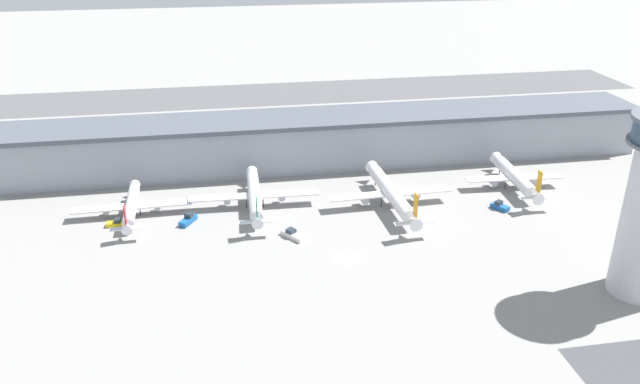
{
  "coord_description": "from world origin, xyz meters",
  "views": [
    {
      "loc": [
        -32.72,
        -144.73,
        86.62
      ],
      "look_at": [
        -2.83,
        28.76,
        7.01
      ],
      "focal_mm": 35.0,
      "sensor_mm": 36.0,
      "label": 1
    }
  ],
  "objects": [
    {
      "name": "airplane_gate_bravo",
      "position": [
        -22.78,
        35.42,
        4.48
      ],
      "size": [
        41.41,
        40.52,
        12.67
      ],
      "color": "silver",
      "rests_on": "ground"
    },
    {
      "name": "airplane_gate_charlie",
      "position": [
        20.19,
        29.03,
        4.79
      ],
      "size": [
        40.74,
        45.79,
        14.2
      ],
      "color": "white",
      "rests_on": "ground"
    },
    {
      "name": "airplane_gate_alpha",
      "position": [
        -60.68,
        35.65,
        3.68
      ],
      "size": [
        36.57,
        33.58,
        11.04
      ],
      "color": "silver",
      "rests_on": "ground"
    },
    {
      "name": "service_truck_catering",
      "position": [
        -64.82,
        29.79,
        0.85
      ],
      "size": [
        5.71,
        2.83,
        2.46
      ],
      "color": "black",
      "rests_on": "ground"
    },
    {
      "name": "service_truck_baggage",
      "position": [
        -43.52,
        28.4,
        1.04
      ],
      "size": [
        5.66,
        7.25,
        2.99
      ],
      "color": "black",
      "rests_on": "ground"
    },
    {
      "name": "runway_strip",
      "position": [
        0.0,
        169.86,
        0.0
      ],
      "size": [
        378.21,
        44.0,
        0.01
      ],
      "primitive_type": "cube",
      "color": "#515154",
      "rests_on": "ground"
    },
    {
      "name": "ground_plane",
      "position": [
        0.0,
        0.0,
        0.0
      ],
      "size": [
        1000.0,
        1000.0,
        0.0
      ],
      "primitive_type": "plane",
      "color": "gray"
    },
    {
      "name": "airplane_gate_delta",
      "position": [
        65.4,
        35.51,
        4.34
      ],
      "size": [
        33.45,
        37.09,
        13.51
      ],
      "color": "white",
      "rests_on": "ground"
    },
    {
      "name": "terminal_building",
      "position": [
        0.0,
        70.0,
        9.45
      ],
      "size": [
        252.14,
        25.0,
        18.69
      ],
      "color": "#9399A3",
      "rests_on": "ground"
    },
    {
      "name": "service_truck_water",
      "position": [
        53.87,
        21.33,
        0.94
      ],
      "size": [
        5.3,
        6.22,
        2.7
      ],
      "color": "black",
      "rests_on": "ground"
    },
    {
      "name": "service_truck_fuel",
      "position": [
        -13.47,
        13.81,
        0.86
      ],
      "size": [
        6.92,
        8.14,
        2.49
      ],
      "color": "black",
      "rests_on": "ground"
    }
  ]
}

